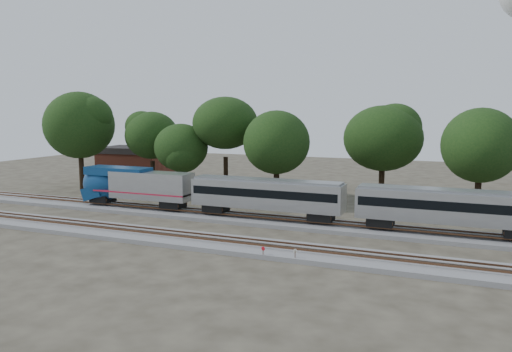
{
  "coord_description": "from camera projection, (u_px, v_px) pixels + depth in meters",
  "views": [
    {
      "loc": [
        18.25,
        -41.88,
        11.68
      ],
      "look_at": [
        -1.07,
        5.0,
        5.01
      ],
      "focal_mm": 35.0,
      "sensor_mm": 36.0,
      "label": 1
    }
  ],
  "objects": [
    {
      "name": "ground",
      "position": [
        246.0,
        236.0,
        46.81
      ],
      "size": [
        160.0,
        160.0,
        0.0
      ],
      "primitive_type": "plane",
      "color": "#383328",
      "rests_on": "ground"
    },
    {
      "name": "track_far",
      "position": [
        269.0,
        221.0,
        52.28
      ],
      "size": [
        160.0,
        5.0,
        0.73
      ],
      "color": "slate",
      "rests_on": "ground"
    },
    {
      "name": "track_near",
      "position": [
        228.0,
        244.0,
        43.11
      ],
      "size": [
        160.0,
        5.0,
        0.73
      ],
      "color": "slate",
      "rests_on": "ground"
    },
    {
      "name": "switch_stand_red",
      "position": [
        263.0,
        251.0,
        39.26
      ],
      "size": [
        0.33,
        0.13,
        1.05
      ],
      "rotation": [
        0.0,
        0.0,
        -0.29
      ],
      "color": "#512D19",
      "rests_on": "ground"
    },
    {
      "name": "switch_stand_white",
      "position": [
        295.0,
        254.0,
        38.45
      ],
      "size": [
        0.34,
        0.09,
        1.09
      ],
      "rotation": [
        0.0,
        0.0,
        0.18
      ],
      "color": "#512D19",
      "rests_on": "ground"
    },
    {
      "name": "switch_lever",
      "position": [
        308.0,
        259.0,
        39.03
      ],
      "size": [
        0.51,
        0.31,
        0.3
      ],
      "primitive_type": "cube",
      "rotation": [
        0.0,
        0.0,
        0.03
      ],
      "color": "#512D19",
      "rests_on": "ground"
    },
    {
      "name": "brick_building",
      "position": [
        135.0,
        162.0,
        86.66
      ],
      "size": [
        11.9,
        8.85,
        5.43
      ],
      "rotation": [
        0.0,
        0.0,
        0.08
      ],
      "color": "brown",
      "rests_on": "ground"
    },
    {
      "name": "tree_0",
      "position": [
        80.0,
        125.0,
        73.43
      ],
      "size": [
        9.69,
        9.69,
        13.67
      ],
      "color": "black",
      "rests_on": "ground"
    },
    {
      "name": "tree_1",
      "position": [
        152.0,
        135.0,
        72.2
      ],
      "size": [
        8.24,
        8.24,
        11.62
      ],
      "color": "black",
      "rests_on": "ground"
    },
    {
      "name": "tree_2",
      "position": [
        181.0,
        148.0,
        68.05
      ],
      "size": [
        6.77,
        6.77,
        9.55
      ],
      "color": "black",
      "rests_on": "ground"
    },
    {
      "name": "tree_3",
      "position": [
        225.0,
        123.0,
        67.46
      ],
      "size": [
        10.16,
        10.16,
        14.32
      ],
      "color": "black",
      "rests_on": "ground"
    },
    {
      "name": "tree_4",
      "position": [
        277.0,
        142.0,
        61.27
      ],
      "size": [
        7.92,
        7.92,
        11.17
      ],
      "color": "black",
      "rests_on": "ground"
    },
    {
      "name": "tree_5",
      "position": [
        383.0,
        138.0,
        66.91
      ],
      "size": [
        8.1,
        8.1,
        11.42
      ],
      "color": "black",
      "rests_on": "ground"
    },
    {
      "name": "tree_6",
      "position": [
        480.0,
        145.0,
        54.67
      ],
      "size": [
        8.02,
        8.02,
        11.31
      ],
      "color": "black",
      "rests_on": "ground"
    }
  ]
}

